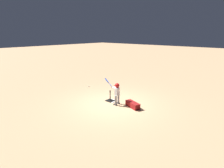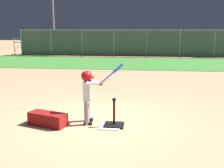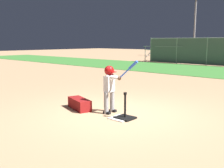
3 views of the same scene
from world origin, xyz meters
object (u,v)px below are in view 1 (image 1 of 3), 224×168
Objects in this scene: batting_tee at (110,100)px; equipment_bag at (133,105)px; baseball at (89,86)px; batter_child at (117,91)px.

batting_tee is 0.73× the size of equipment_bag.
baseball is 0.09× the size of equipment_bag.
baseball is (2.90, -0.97, -0.05)m from batting_tee.
baseball is 4.41m from equipment_bag.
batter_child is 1.08m from equipment_bag.
equipment_bag is (-1.43, -0.12, 0.05)m from batting_tee.
equipment_bag is at bearing -175.10° from batting_tee.
batter_child is at bearing 34.83° from equipment_bag.
batting_tee reaches higher than equipment_bag.
batter_child reaches higher than batting_tee.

